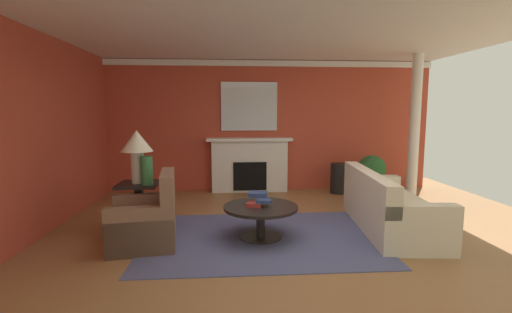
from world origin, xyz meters
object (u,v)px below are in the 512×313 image
Objects in this scene: armchair_near_window at (146,222)px; fireplace at (250,166)px; coffee_table at (261,214)px; mantel_mirror at (249,106)px; vase_on_side_table at (147,170)px; side_table at (139,204)px; table_lamp at (137,146)px; potted_plant at (372,172)px; sofa at (388,209)px; vase_tall_corner at (338,178)px.

fireplace is at bearing 64.06° from armchair_near_window.
coffee_table is (-0.01, -2.87, -0.21)m from fireplace.
mantel_mirror is 3.24m from vase_on_side_table.
side_table is (-1.71, -2.56, -1.41)m from mantel_mirror.
table_lamp is at bearing -125.01° from fireplace.
table_lamp is 0.90× the size of potted_plant.
armchair_near_window is 0.65m from side_table.
side_table is 4.56m from potted_plant.
sofa is 2.14m from potted_plant.
mantel_mirror is 3.14m from table_lamp.
mantel_mirror is at bearing 90.00° from fireplace.
fireplace is at bearing -90.00° from mantel_mirror.
vase_tall_corner is at bearing 90.52° from sofa.
fireplace reaches higher than potted_plant.
coffee_table is at bearing -90.10° from fireplace.
armchair_near_window is 2.40× the size of vase_on_side_table.
mantel_mirror is at bearing 124.21° from sofa.
vase_on_side_table reaches higher than potted_plant.
vase_on_side_table reaches higher than side_table.
table_lamp is at bearing 141.34° from vase_on_side_table.
fireplace is at bearing 170.80° from vase_tall_corner.
mantel_mirror is 2.41m from vase_tall_corner.
vase_on_side_table reaches higher than sofa.
mantel_mirror is 1.70× the size of side_table.
mantel_mirror is 1.59× the size of table_lamp.
vase_on_side_table is at bearing -153.69° from potted_plant.
potted_plant is (0.60, -0.28, 0.17)m from vase_tall_corner.
mantel_mirror is 1.19× the size of coffee_table.
coffee_table is 1.43× the size of side_table.
vase_tall_corner is (3.56, 2.14, -0.08)m from side_table.
sofa is (1.87, -2.63, -0.25)m from fireplace.
potted_plant is (2.45, -0.58, -0.05)m from fireplace.
table_lamp is (-0.00, 0.00, 0.82)m from side_table.
potted_plant is (2.45, 2.29, 0.16)m from coffee_table.
side_table reaches higher than vase_tall_corner.
vase_on_side_table is at bearing 178.87° from sofa.
table_lamp is at bearing -155.88° from potted_plant.
fireplace is 4.55× the size of vase_on_side_table.
table_lamp is (-0.23, 0.60, 0.92)m from armchair_near_window.
table_lamp reaches higher than fireplace.
sofa reaches higher than vase_tall_corner.
armchair_near_window is at bearing -68.69° from side_table.
fireplace is 1.80× the size of coffee_table.
coffee_table is 1.20× the size of potted_plant.
fireplace reaches higher than coffee_table.
vase_on_side_table is 4.49m from potted_plant.
sofa reaches higher than potted_plant.
potted_plant is (0.58, 2.05, 0.19)m from sofa.
vase_on_side_table is (-1.56, -2.56, 0.35)m from fireplace.
vase_tall_corner reaches higher than coffee_table.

